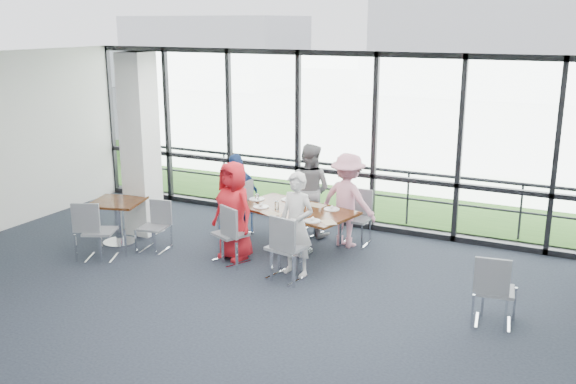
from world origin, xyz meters
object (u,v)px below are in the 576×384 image
at_px(diner_near_right, 297,224).
at_px(diner_far_left, 309,190).
at_px(chair_spare_lb, 153,228).
at_px(chair_main_nr, 286,248).
at_px(side_table_left, 117,208).
at_px(diner_end, 237,196).
at_px(chair_main_nl, 231,234).
at_px(chair_spare_r, 495,290).
at_px(chair_main_end, 235,209).
at_px(diner_far_right, 348,200).
at_px(structural_column, 140,145).
at_px(main_table, 296,216).
at_px(chair_main_fl, 309,211).
at_px(chair_spare_la, 100,231).
at_px(diner_near_left, 234,211).
at_px(chair_main_fr, 356,219).

xyz_separation_m(diner_near_right, diner_far_left, (-0.61, 1.78, 0.04)).
bearing_deg(chair_spare_lb, chair_main_nr, 167.85).
bearing_deg(side_table_left, diner_end, 36.22).
distance_m(chair_main_nl, chair_spare_r, 4.10).
distance_m(chair_main_nr, chair_main_end, 2.18).
bearing_deg(chair_main_nl, chair_spare_r, 19.82).
height_order(diner_far_left, diner_far_right, diner_far_left).
bearing_deg(chair_spare_r, structural_column, 163.59).
xyz_separation_m(main_table, chair_main_fl, (-0.21, 0.96, -0.20)).
bearing_deg(chair_spare_r, diner_near_right, 164.60).
height_order(diner_far_left, chair_spare_la, diner_far_left).
distance_m(diner_far_left, diner_end, 1.27).
xyz_separation_m(diner_near_right, chair_spare_r, (2.94, -0.40, -0.33)).
xyz_separation_m(main_table, chair_spare_la, (-2.65, -1.68, -0.15)).
xyz_separation_m(diner_far_right, diner_end, (-1.90, -0.41, -0.05)).
bearing_deg(chair_main_end, chair_main_nr, 51.20).
bearing_deg(side_table_left, diner_far_right, 24.53).
xyz_separation_m(structural_column, chair_spare_lb, (0.76, -0.72, -1.19)).
bearing_deg(main_table, chair_main_nr, -58.26).
bearing_deg(diner_near_right, diner_far_left, 117.21).
height_order(chair_main_nr, chair_main_fl, chair_main_nr).
distance_m(structural_column, chair_spare_la, 1.81).
relative_size(diner_near_left, diner_end, 1.06).
height_order(side_table_left, chair_main_nl, chair_main_nl).
height_order(chair_main_nl, chair_spare_la, chair_spare_la).
distance_m(chair_main_nl, chair_main_nr, 1.11).
bearing_deg(chair_main_nl, chair_spare_la, -131.78).
relative_size(diner_near_left, diner_near_right, 1.01).
bearing_deg(diner_near_left, side_table_left, -159.14).
height_order(side_table_left, chair_main_nr, chair_main_nr).
height_order(chair_main_end, chair_spare_la, chair_main_end).
height_order(structural_column, diner_near_right, structural_column).
bearing_deg(chair_main_fr, diner_near_right, 78.30).
distance_m(main_table, chair_main_end, 1.36).
bearing_deg(chair_main_fr, diner_end, 14.17).
xyz_separation_m(diner_near_right, chair_spare_la, (-3.07, -0.83, -0.32)).
relative_size(main_table, chair_main_fr, 2.29).
xyz_separation_m(diner_near_right, diner_end, (-1.68, 1.12, -0.04)).
xyz_separation_m(main_table, diner_end, (-1.27, 0.27, 0.12)).
relative_size(structural_column, chair_main_fl, 3.74).
bearing_deg(chair_main_fr, main_table, 46.30).
bearing_deg(chair_spare_lb, diner_near_right, 173.19).
bearing_deg(chair_main_fr, side_table_left, 25.00).
relative_size(diner_end, chair_main_fl, 1.75).
bearing_deg(side_table_left, chair_main_nl, 1.97).
height_order(diner_far_right, diner_end, diner_far_right).
height_order(diner_near_right, diner_far_left, diner_far_left).
distance_m(diner_end, chair_spare_la, 2.41).
relative_size(main_table, diner_far_right, 1.31).
bearing_deg(chair_spare_lb, side_table_left, -15.54).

